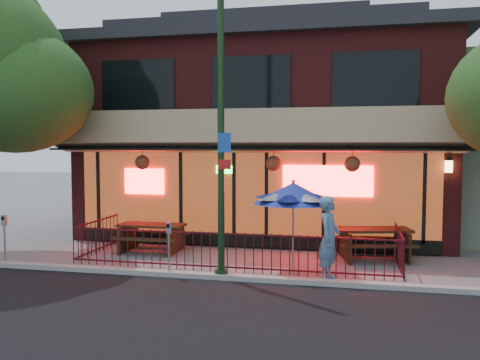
% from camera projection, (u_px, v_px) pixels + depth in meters
% --- Properties ---
extents(ground, '(80.00, 80.00, 0.00)m').
position_uv_depth(ground, '(225.00, 274.00, 12.40)').
color(ground, gray).
rests_on(ground, ground).
extents(curb, '(80.00, 0.25, 0.12)m').
position_uv_depth(curb, '(220.00, 277.00, 11.91)').
color(curb, '#999993').
rests_on(curb, ground).
extents(restaurant_building, '(12.96, 9.49, 8.05)m').
position_uv_depth(restaurant_building, '(271.00, 119.00, 19.04)').
color(restaurant_building, maroon).
rests_on(restaurant_building, ground).
extents(patio_fence, '(8.44, 2.62, 1.00)m').
position_uv_depth(patio_fence, '(230.00, 244.00, 12.84)').
color(patio_fence, '#420E16').
rests_on(patio_fence, ground).
extents(street_light, '(0.43, 0.32, 7.00)m').
position_uv_depth(street_light, '(221.00, 145.00, 11.78)').
color(street_light, black).
rests_on(street_light, ground).
extents(picnic_table_left, '(1.93, 1.48, 0.82)m').
position_uv_depth(picnic_table_left, '(152.00, 233.00, 14.94)').
color(picnic_table_left, '#382614').
rests_on(picnic_table_left, ground).
extents(picnic_table_right, '(2.29, 1.93, 0.86)m').
position_uv_depth(picnic_table_right, '(373.00, 239.00, 13.94)').
color(picnic_table_right, '#312011').
rests_on(picnic_table_right, ground).
extents(patio_umbrella, '(2.01, 2.01, 2.29)m').
position_uv_depth(patio_umbrella, '(293.00, 193.00, 12.61)').
color(patio_umbrella, gray).
rests_on(patio_umbrella, ground).
extents(pedestrian, '(0.65, 0.82, 1.98)m').
position_uv_depth(pedestrian, '(329.00, 238.00, 11.72)').
color(pedestrian, teal).
rests_on(pedestrian, ground).
extents(parking_meter_near, '(0.14, 0.13, 1.30)m').
position_uv_depth(parking_meter_near, '(169.00, 240.00, 12.14)').
color(parking_meter_near, gray).
rests_on(parking_meter_near, ground).
extents(parking_meter_far, '(0.13, 0.12, 1.33)m').
position_uv_depth(parking_meter_far, '(4.00, 231.00, 13.18)').
color(parking_meter_far, '#92939A').
rests_on(parking_meter_far, ground).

